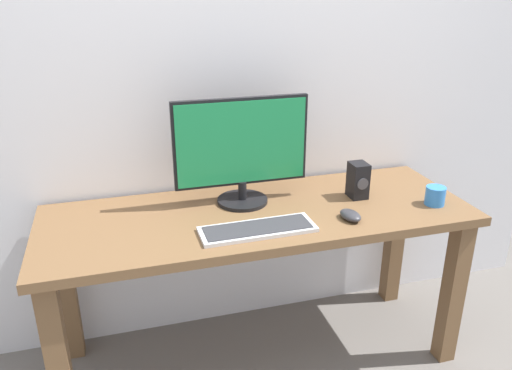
{
  "coord_description": "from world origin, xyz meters",
  "views": [
    {
      "loc": [
        -0.54,
        -1.84,
        1.64
      ],
      "look_at": [
        -0.01,
        0.0,
        0.86
      ],
      "focal_mm": 35.64,
      "sensor_mm": 36.0,
      "label": 1
    }
  ],
  "objects_px": {
    "speaker_right": "(358,180)",
    "monitor": "(241,149)",
    "coffee_mug": "(435,196)",
    "mouse": "(350,215)",
    "keyboard_primary": "(258,229)",
    "desk": "(259,237)"
  },
  "relations": [
    {
      "from": "coffee_mug",
      "to": "mouse",
      "type": "bearing_deg",
      "value": -175.18
    },
    {
      "from": "monitor",
      "to": "keyboard_primary",
      "type": "height_order",
      "value": "monitor"
    },
    {
      "from": "mouse",
      "to": "speaker_right",
      "type": "xyz_separation_m",
      "value": [
        0.13,
        0.2,
        0.06
      ]
    },
    {
      "from": "speaker_right",
      "to": "coffee_mug",
      "type": "relative_size",
      "value": 1.89
    },
    {
      "from": "monitor",
      "to": "coffee_mug",
      "type": "distance_m",
      "value": 0.85
    },
    {
      "from": "desk",
      "to": "keyboard_primary",
      "type": "distance_m",
      "value": 0.22
    },
    {
      "from": "monitor",
      "to": "keyboard_primary",
      "type": "relative_size",
      "value": 1.27
    },
    {
      "from": "mouse",
      "to": "coffee_mug",
      "type": "xyz_separation_m",
      "value": [
        0.41,
        0.03,
        0.02
      ]
    },
    {
      "from": "monitor",
      "to": "coffee_mug",
      "type": "height_order",
      "value": "monitor"
    },
    {
      "from": "desk",
      "to": "mouse",
      "type": "distance_m",
      "value": 0.4
    },
    {
      "from": "desk",
      "to": "coffee_mug",
      "type": "bearing_deg",
      "value": -10.72
    },
    {
      "from": "desk",
      "to": "speaker_right",
      "type": "height_order",
      "value": "speaker_right"
    },
    {
      "from": "keyboard_primary",
      "to": "mouse",
      "type": "distance_m",
      "value": 0.39
    },
    {
      "from": "desk",
      "to": "coffee_mug",
      "type": "xyz_separation_m",
      "value": [
        0.74,
        -0.14,
        0.16
      ]
    },
    {
      "from": "mouse",
      "to": "speaker_right",
      "type": "height_order",
      "value": "speaker_right"
    },
    {
      "from": "speaker_right",
      "to": "monitor",
      "type": "bearing_deg",
      "value": 169.49
    },
    {
      "from": "coffee_mug",
      "to": "monitor",
      "type": "bearing_deg",
      "value": 161.73
    },
    {
      "from": "speaker_right",
      "to": "mouse",
      "type": "bearing_deg",
      "value": -122.77
    },
    {
      "from": "keyboard_primary",
      "to": "desk",
      "type": "bearing_deg",
      "value": 72.02
    },
    {
      "from": "desk",
      "to": "coffee_mug",
      "type": "relative_size",
      "value": 21.39
    },
    {
      "from": "desk",
      "to": "keyboard_primary",
      "type": "relative_size",
      "value": 3.97
    },
    {
      "from": "monitor",
      "to": "desk",
      "type": "bearing_deg",
      "value": -70.53
    }
  ]
}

